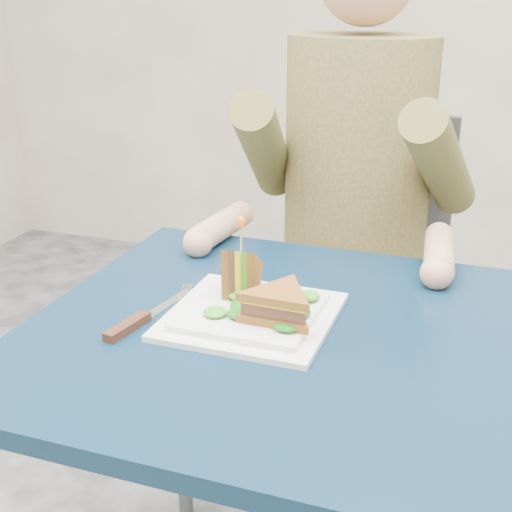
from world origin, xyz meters
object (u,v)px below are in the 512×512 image
at_px(diner, 357,135).
at_px(knife, 136,322).
at_px(sandwich_flat, 279,305).
at_px(sandwich_upright, 242,275).
at_px(chair, 359,270).
at_px(fork, 181,308).
at_px(plate, 251,314).
at_px(table, 268,369).

height_order(diner, knife, diner).
relative_size(sandwich_flat, sandwich_upright, 1.11).
distance_m(chair, fork, 0.77).
bearing_deg(sandwich_flat, knife, -165.22).
relative_size(chair, plate, 3.58).
distance_m(diner, sandwich_flat, 0.65).
bearing_deg(fork, knife, -118.80).
bearing_deg(table, sandwich_upright, 139.04).
bearing_deg(sandwich_upright, plate, -53.08).
relative_size(plate, sandwich_flat, 1.84).
bearing_deg(chair, fork, -102.15).
height_order(sandwich_upright, knife, sandwich_upright).
distance_m(plate, sandwich_flat, 0.07).
bearing_deg(table, fork, 176.75).
height_order(sandwich_flat, sandwich_upright, sandwich_upright).
height_order(fork, knife, knife).
height_order(table, diner, diner).
xyz_separation_m(table, fork, (-0.16, 0.01, 0.08)).
relative_size(chair, fork, 5.33).
height_order(table, fork, fork).
bearing_deg(sandwich_upright, knife, -135.81).
xyz_separation_m(table, knife, (-0.20, -0.07, 0.09)).
height_order(plate, fork, plate).
xyz_separation_m(chair, knife, (-0.20, -0.80, 0.20)).
bearing_deg(diner, sandwich_upright, -96.82).
relative_size(table, sandwich_flat, 5.32).
relative_size(table, chair, 0.81).
bearing_deg(sandwich_upright, diner, 83.18).
bearing_deg(table, sandwich_flat, -28.22).
xyz_separation_m(diner, sandwich_upright, (-0.07, -0.56, -0.13)).
xyz_separation_m(chair, sandwich_upright, (-0.07, -0.68, 0.24)).
bearing_deg(table, knife, -160.73).
bearing_deg(plate, diner, 86.84).
height_order(chair, sandwich_flat, chair).
distance_m(chair, plate, 0.75).
xyz_separation_m(sandwich_flat, knife, (-0.22, -0.06, -0.04)).
xyz_separation_m(diner, knife, (-0.20, -0.69, -0.18)).
bearing_deg(table, chair, 90.00).
relative_size(table, sandwich_upright, 5.91).
bearing_deg(sandwich_upright, chair, 84.30).
bearing_deg(fork, plate, 2.18).
bearing_deg(plate, chair, 87.33).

